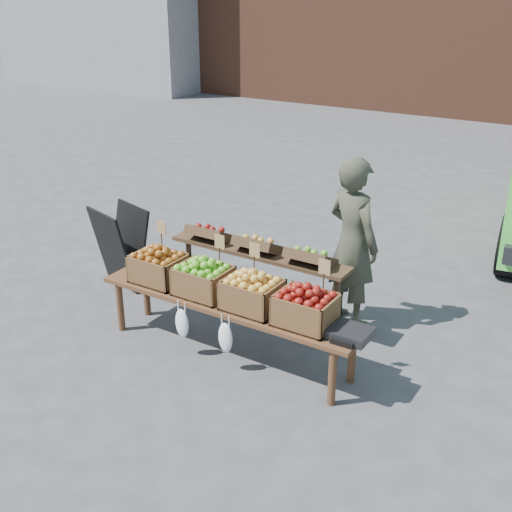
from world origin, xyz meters
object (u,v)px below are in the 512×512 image
Objects in this scene: back_table at (258,276)px; crate_golden_apples at (159,268)px; crate_red_apples at (252,295)px; chalkboard_sign at (121,247)px; vendor at (353,243)px; display_bench at (228,328)px; weighing_scale at (350,333)px; crate_russet_pears at (203,281)px; crate_green_apples at (306,310)px.

back_table is 4.20× the size of crate_golden_apples.
chalkboard_sign is at bearing 164.66° from crate_red_apples.
vendor is 1.03m from back_table.
weighing_scale is at bearing 0.00° from display_bench.
crate_russet_pears and crate_green_apples have the same top height.
crate_red_apples is 0.55m from crate_green_apples.
crate_golden_apples is 1.00× the size of crate_green_apples.
back_table reaches higher than crate_red_apples.
crate_russet_pears is (1.65, -0.60, 0.22)m from chalkboard_sign.
crate_golden_apples reaches higher than weighing_scale.
chalkboard_sign is 0.46× the size of back_table.
weighing_scale is (2.08, 0.00, -0.10)m from crate_golden_apples.
crate_golden_apples is 2.08m from weighing_scale.
display_bench is 0.93m from crate_golden_apples.
chalkboard_sign reaches higher than weighing_scale.
back_table is at bearing 54.96° from vendor.
crate_golden_apples is (-1.52, -1.23, -0.18)m from vendor.
weighing_scale is at bearing 4.94° from chalkboard_sign.
chalkboard_sign is 1.95× the size of crate_red_apples.
crate_red_apples is at bearing 0.00° from display_bench.
chalkboard_sign is at bearing 151.29° from crate_golden_apples.
chalkboard_sign is at bearing 162.59° from display_bench.
crate_green_apples is 0.44m from weighing_scale.
back_table is 0.77m from display_bench.
crate_green_apples is (0.55, 0.00, 0.00)m from crate_red_apples.
weighing_scale is (1.25, 0.00, 0.33)m from display_bench.
back_table is at bearing 99.07° from display_bench.
crate_russet_pears is at bearing 180.00° from crate_green_apples.
chalkboard_sign is 2.30m from crate_red_apples.
vendor is 2.73m from chalkboard_sign.
display_bench is at bearing -80.93° from back_table.
vendor is 1.25m from crate_green_apples.
chalkboard_sign reaches higher than crate_golden_apples.
crate_red_apples is at bearing 0.36° from chalkboard_sign.
display_bench is at bearing 83.42° from vendor.
crate_red_apples is at bearing 180.00° from weighing_scale.
back_table reaches higher than chalkboard_sign.
crate_russet_pears is 1.00× the size of crate_red_apples.
vendor is at bearing 31.91° from back_table.
vendor reaches higher than display_bench.
back_table is at bearing 142.55° from crate_green_apples.
crate_russet_pears is at bearing 180.00° from display_bench.
crate_golden_apples is at bearing 180.00° from display_bench.
display_bench is at bearing 0.00° from crate_golden_apples.
crate_golden_apples is at bearing 61.89° from vendor.
display_bench is 0.51m from crate_red_apples.
crate_russet_pears reaches higher than weighing_scale.
crate_russet_pears is 1.53m from weighing_scale.
crate_green_apples is at bearing 0.00° from display_bench.
crate_golden_apples is (1.10, -0.60, 0.22)m from chalkboard_sign.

